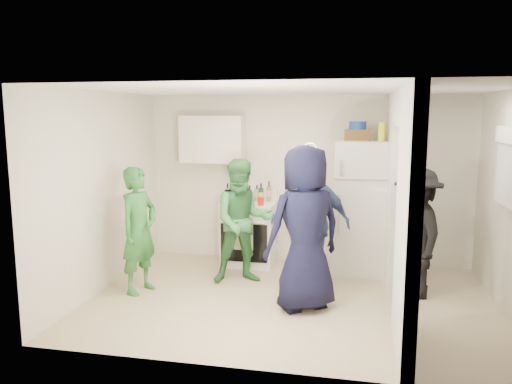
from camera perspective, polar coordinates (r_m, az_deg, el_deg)
floor at (r=6.17m, az=3.97°, el=-12.27°), size 4.80×4.80×0.00m
wall_back at (r=7.51m, az=5.79°, el=1.40°), size 4.80×0.00×4.80m
wall_front at (r=4.19m, az=1.09°, el=-4.61°), size 4.80×0.00×4.80m
wall_left at (r=6.58m, az=-17.09°, el=-0.02°), size 0.00×3.40×3.40m
ceiling at (r=5.76m, az=4.25°, el=11.60°), size 4.80×4.80×0.00m
partition_pier_back at (r=6.89m, az=15.25°, el=0.45°), size 0.12×1.20×2.50m
partition_pier_front at (r=4.73m, az=16.92°, el=-3.42°), size 0.12×1.20×2.50m
partition_header at (r=5.72m, az=16.39°, el=9.28°), size 0.12×1.00×0.40m
stove at (r=7.45m, az=-0.84°, el=-4.74°), size 0.78×0.65×0.93m
upper_cabinet at (r=7.54m, az=-4.98°, el=6.02°), size 0.95×0.34×0.70m
fridge at (r=7.16m, az=12.06°, el=-1.69°), size 0.77×0.75×1.86m
wicker_basket at (r=7.10m, az=11.51°, el=6.42°), size 0.35×0.25×0.15m
blue_bowl at (r=7.10m, az=11.55°, el=7.47°), size 0.24×0.24×0.11m
yellow_cup_stack_top at (r=6.96m, az=14.18°, el=6.69°), size 0.09×0.09×0.25m
wall_clock at (r=7.44m, az=6.21°, el=4.81°), size 0.22×0.02×0.22m
spice_shelf at (r=7.44m, az=5.76°, el=2.11°), size 0.35×0.08×0.03m
nook_window at (r=6.16m, az=26.97°, el=2.56°), size 0.03×0.70×0.80m
nook_window_frame at (r=6.15m, az=26.84°, el=2.56°), size 0.04×0.76×0.86m
nook_valance at (r=6.12m, az=26.84°, el=5.83°), size 0.04×0.82×0.18m
yellow_cup_stack_stove at (r=7.15m, az=-2.16°, el=-0.49°), size 0.09×0.09×0.25m
red_cup at (r=7.11m, az=0.54°, el=-1.07°), size 0.09×0.09×0.12m
person_green_left at (r=6.40m, az=-13.22°, el=-4.28°), size 0.53×0.66×1.59m
person_green_center at (r=6.59m, az=-1.51°, el=-3.36°), size 0.97×0.87×1.65m
person_denim at (r=6.41m, az=6.19°, el=-3.47°), size 1.01×0.44×1.72m
person_navy at (r=5.69m, az=5.59°, el=-4.15°), size 1.10×1.02×1.89m
person_nook at (r=6.36m, az=17.90°, el=-4.47°), size 0.79×1.13×1.61m
bottle_a at (r=7.50m, az=-2.69°, el=0.24°), size 0.06×0.06×0.32m
bottle_b at (r=7.32m, az=-2.41°, el=-0.23°), size 0.06×0.06×0.26m
bottle_c at (r=7.49m, az=-1.24°, el=0.10°), size 0.07×0.07×0.29m
bottle_d at (r=7.29m, az=-0.74°, el=-0.27°), size 0.08×0.08×0.26m
bottle_e at (r=7.48m, az=0.11°, el=-0.10°), size 0.07×0.07×0.24m
bottle_f at (r=7.34m, az=0.57°, el=-0.11°), size 0.07×0.07×0.29m
bottle_g at (r=7.43m, az=1.48°, el=0.07°), size 0.06×0.06×0.30m
bottle_h at (r=7.28m, az=-3.25°, el=-0.15°), size 0.07×0.07×0.29m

